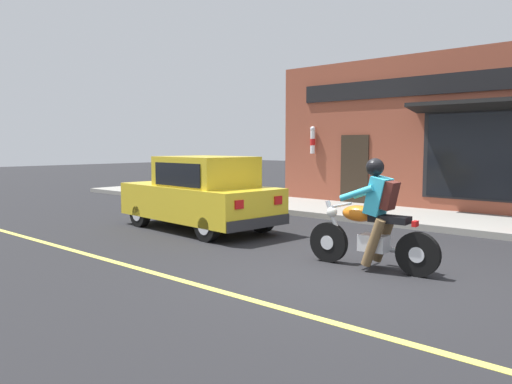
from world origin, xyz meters
The scene contains 6 objects.
ground_plane centered at (0.00, 0.00, 0.00)m, with size 80.00×80.00×0.00m, color black.
sidewalk_curb centered at (5.41, 3.00, 0.07)m, with size 2.60×22.00×0.14m, color gray.
lane_stripe centered at (-1.80, 3.00, 0.00)m, with size 0.12×19.80×0.01m, color #D1C64C.
storefront_building centered at (6.93, 0.67, 2.11)m, with size 1.25×11.41×4.20m.
motorcycle_with_rider centered at (0.47, -0.13, 0.68)m, with size 0.58×2.02×1.62m.
car_hatchback centered at (1.09, 4.27, 0.77)m, with size 1.92×3.89×1.57m.
Camera 1 is at (-6.00, -3.63, 1.80)m, focal length 35.00 mm.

